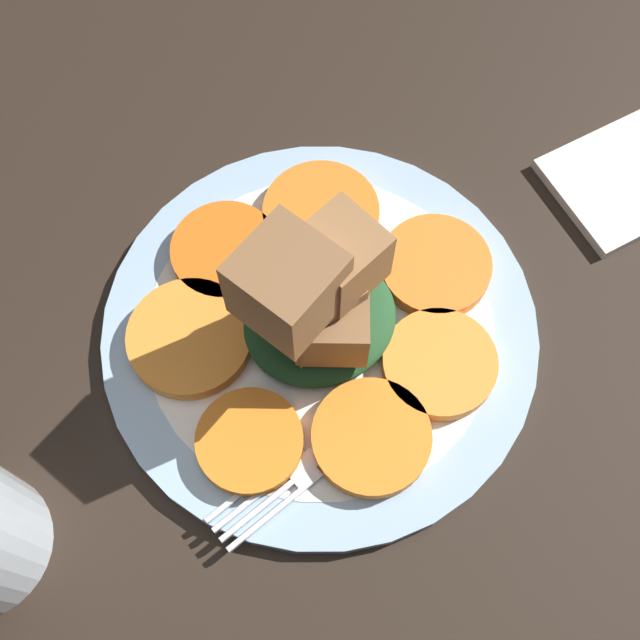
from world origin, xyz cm
name	(u,v)px	position (x,y,z in cm)	size (l,w,h in cm)	color
table_slab	(320,339)	(0.00, 0.00, 1.00)	(120.00, 120.00, 2.00)	black
plate	(320,330)	(0.00, 0.00, 2.52)	(26.90, 26.90, 1.05)	#99B7D1
carrot_slice_0	(435,266)	(8.21, -0.01, 3.65)	(6.99, 6.99, 1.11)	orange
carrot_slice_1	(321,214)	(3.69, 6.75, 3.65)	(7.53, 7.53, 1.11)	orange
carrot_slice_2	(226,252)	(-2.95, 7.15, 3.65)	(6.89, 6.89, 1.11)	orange
carrot_slice_3	(190,338)	(-7.38, 2.84, 3.65)	(7.57, 7.57, 1.11)	orange
carrot_slice_4	(250,442)	(-7.03, -4.61, 3.65)	(6.17, 6.17, 1.11)	orange
carrot_slice_5	(371,437)	(-0.79, -7.68, 3.65)	(6.91, 6.91, 1.11)	orange
carrot_slice_6	(439,364)	(5.02, -5.69, 3.65)	(6.84, 6.84, 1.11)	orange
center_pile	(315,304)	(-0.50, -0.37, 7.69)	(9.98, 8.56, 11.46)	#1E4723
fork	(346,432)	(-1.86, -6.61, 3.30)	(19.52, 5.50, 0.40)	silver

